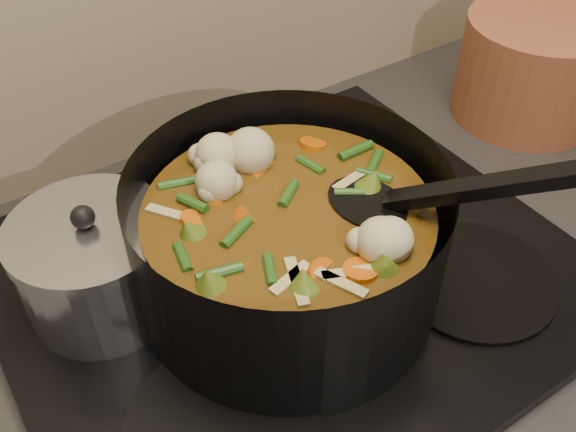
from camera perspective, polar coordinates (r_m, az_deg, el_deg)
stovetop at (r=0.74m, az=0.15°, el=-5.09°), size 0.62×0.54×0.03m
stockpot at (r=0.65m, az=0.06°, el=-2.41°), size 0.40×0.41×0.23m
saucepan at (r=0.69m, az=-16.64°, el=-4.18°), size 0.16×0.16×0.13m
terracotta_crock at (r=1.04m, az=20.89°, el=12.13°), size 0.28×0.28×0.15m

